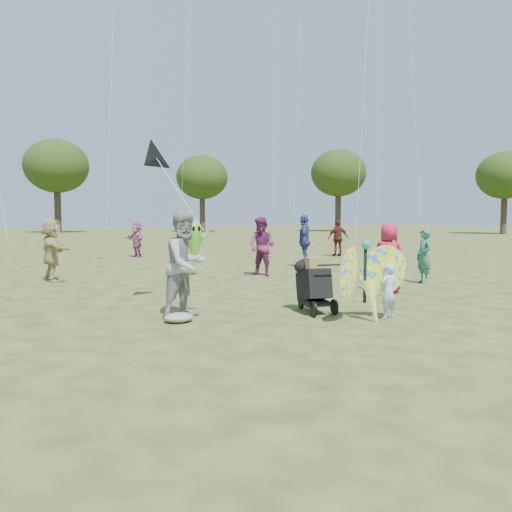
{
  "coord_description": "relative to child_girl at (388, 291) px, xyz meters",
  "views": [
    {
      "loc": [
        -4.77,
        -7.14,
        1.87
      ],
      "look_at": [
        -0.2,
        1.5,
        1.1
      ],
      "focal_mm": 35.0,
      "sensor_mm": 36.0,
      "label": 1
    }
  ],
  "objects": [
    {
      "name": "alien_kite",
      "position": [
        -0.74,
        7.94,
        0.46
      ],
      "size": [
        1.12,
        0.69,
        1.74
      ],
      "color": "#5BC52E",
      "rests_on": "ground"
    },
    {
      "name": "delta_kite_rig",
      "position": [
        -3.31,
        3.35,
        2.58
      ],
      "size": [
        0.95,
        1.71,
        1.91
      ],
      "color": "black",
      "rests_on": "ground"
    },
    {
      "name": "crowd_j",
      "position": [
        -0.48,
        16.13,
        0.31
      ],
      "size": [
        0.81,
        1.59,
        1.64
      ],
      "primitive_type": "imported",
      "rotation": [
        0.0,
        0.0,
        4.94
      ],
      "color": "#A75F88",
      "rests_on": "ground"
    },
    {
      "name": "crowd_c",
      "position": [
        3.8,
        8.56,
        0.46
      ],
      "size": [
        1.04,
        1.2,
        1.94
      ],
      "primitive_type": "imported",
      "rotation": [
        0.0,
        0.0,
        4.1
      ],
      "color": "navy",
      "rests_on": "ground"
    },
    {
      "name": "jogging_stroller",
      "position": [
        -0.87,
        1.17,
        0.1
      ],
      "size": [
        0.65,
        1.11,
        1.09
      ],
      "rotation": [
        0.0,
        0.0,
        -0.23
      ],
      "color": "black",
      "rests_on": "ground"
    },
    {
      "name": "ground",
      "position": [
        -1.59,
        0.29,
        -0.51
      ],
      "size": [
        160.0,
        160.0,
        0.0
      ],
      "primitive_type": "plane",
      "color": "#51592B",
      "rests_on": "ground"
    },
    {
      "name": "crowd_d",
      "position": [
        -4.88,
        8.57,
        0.4
      ],
      "size": [
        0.8,
        1.75,
        1.82
      ],
      "primitive_type": "imported",
      "rotation": [
        0.0,
        0.0,
        1.73
      ],
      "color": "tan",
      "rests_on": "ground"
    },
    {
      "name": "crowd_h",
      "position": [
        8.08,
        12.16,
        0.36
      ],
      "size": [
        1.08,
        0.61,
        1.74
      ],
      "primitive_type": "imported",
      "rotation": [
        0.0,
        0.0,
        2.95
      ],
      "color": "#501D1A",
      "rests_on": "ground"
    },
    {
      "name": "crowd_e",
      "position": [
        1.14,
        6.93,
        0.42
      ],
      "size": [
        1.06,
        1.14,
        1.86
      ],
      "primitive_type": "imported",
      "rotation": [
        0.0,
        0.0,
        5.24
      ],
      "color": "#6F2559",
      "rests_on": "ground"
    },
    {
      "name": "crowd_a",
      "position": [
        2.26,
        2.45,
        0.35
      ],
      "size": [
        0.9,
        1.0,
        1.72
      ],
      "primitive_type": "imported",
      "rotation": [
        0.0,
        0.0,
        2.1
      ],
      "color": "#B91D3D",
      "rests_on": "ground"
    },
    {
      "name": "butterfly_kite",
      "position": [
        -0.44,
        0.05,
        0.2
      ],
      "size": [
        1.74,
        0.75,
        1.65
      ],
      "color": "#F23A26",
      "rests_on": "ground"
    },
    {
      "name": "crowd_f",
      "position": [
        4.29,
        3.24,
        0.25
      ],
      "size": [
        0.5,
        0.63,
        1.53
      ],
      "primitive_type": "imported",
      "rotation": [
        0.0,
        0.0,
        4.44
      ],
      "color": "#296F55",
      "rests_on": "ground"
    },
    {
      "name": "grey_bag",
      "position": [
        -3.49,
        1.52,
        -0.43
      ],
      "size": [
        0.53,
        0.44,
        0.17
      ],
      "primitive_type": "ellipsoid",
      "color": "gray",
      "rests_on": "ground"
    },
    {
      "name": "child_girl",
      "position": [
        0.0,
        0.0,
        0.0
      ],
      "size": [
        0.4,
        0.3,
        1.02
      ],
      "primitive_type": "imported",
      "rotation": [
        0.0,
        0.0,
        3.29
      ],
      "color": "#A5C2EA",
      "rests_on": "ground"
    },
    {
      "name": "adult_man",
      "position": [
        -3.21,
        1.87,
        0.48
      ],
      "size": [
        1.19,
        1.09,
        1.99
      ],
      "primitive_type": "imported",
      "rotation": [
        0.0,
        0.0,
        0.43
      ],
      "color": "#94959A",
      "rests_on": "ground"
    },
    {
      "name": "tree_line",
      "position": [
        2.08,
        45.28,
        6.35
      ],
      "size": [
        91.78,
        33.6,
        10.79
      ],
      "color": "#3A2D21",
      "rests_on": "ground"
    }
  ]
}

